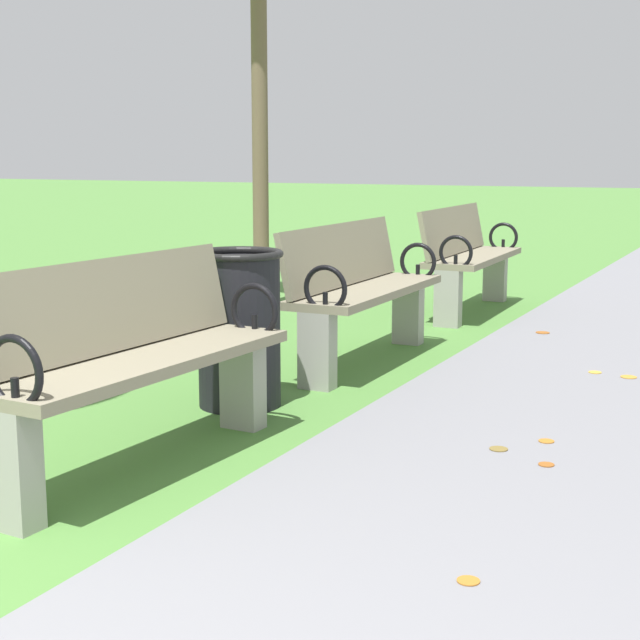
{
  "coord_description": "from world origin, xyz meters",
  "views": [
    {
      "loc": [
        1.95,
        -0.69,
        1.33
      ],
      "look_at": [
        -0.05,
        3.34,
        0.55
      ],
      "focal_mm": 53.4,
      "sensor_mm": 36.0,
      "label": 1
    }
  ],
  "objects_px": {
    "park_bench_3": "(360,289)",
    "trash_bin": "(239,328)",
    "park_bench_4": "(468,256)",
    "park_bench_2": "(134,358)"
  },
  "relations": [
    {
      "from": "park_bench_2",
      "to": "trash_bin",
      "type": "xyz_separation_m",
      "value": [
        -0.15,
        1.1,
        -0.06
      ]
    },
    {
      "from": "park_bench_3",
      "to": "trash_bin",
      "type": "xyz_separation_m",
      "value": [
        -0.15,
        -1.25,
        -0.06
      ]
    },
    {
      "from": "park_bench_3",
      "to": "park_bench_4",
      "type": "bearing_deg",
      "value": 90.0
    },
    {
      "from": "park_bench_3",
      "to": "trash_bin",
      "type": "distance_m",
      "value": 1.26
    },
    {
      "from": "park_bench_4",
      "to": "trash_bin",
      "type": "bearing_deg",
      "value": -92.41
    },
    {
      "from": "park_bench_3",
      "to": "park_bench_4",
      "type": "distance_m",
      "value": 2.25
    },
    {
      "from": "park_bench_3",
      "to": "trash_bin",
      "type": "height_order",
      "value": "park_bench_3"
    },
    {
      "from": "park_bench_2",
      "to": "park_bench_3",
      "type": "xyz_separation_m",
      "value": [
        -0.0,
        2.35,
        0.0
      ]
    },
    {
      "from": "park_bench_4",
      "to": "trash_bin",
      "type": "xyz_separation_m",
      "value": [
        -0.15,
        -3.51,
        -0.06
      ]
    },
    {
      "from": "park_bench_3",
      "to": "park_bench_4",
      "type": "xyz_separation_m",
      "value": [
        0.0,
        2.25,
        0.0
      ]
    }
  ]
}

